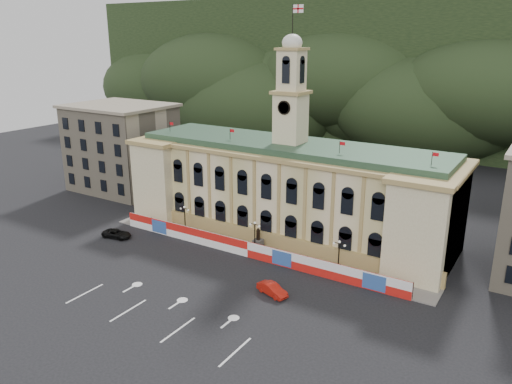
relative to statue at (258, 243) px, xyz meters
The scene contains 13 objects.
ground 18.04m from the statue, 90.00° to the right, with size 260.00×260.00×0.00m, color black.
lane_markings 23.03m from the statue, 90.00° to the right, with size 26.00×10.00×0.02m, color white, non-canonical shape.
hill_ridge 105.59m from the statue, 89.98° to the left, with size 230.00×80.00×64.00m.
city_hall 11.71m from the statue, 90.00° to the left, with size 56.20×17.60×37.10m.
side_building_left 45.63m from the statue, 163.26° to the left, with size 21.00×17.00×18.60m.
hoarding_fence 2.93m from the statue, 88.90° to the right, with size 50.00×0.44×2.50m.
pavement 1.13m from the statue, 90.00° to the right, with size 56.00×5.50×0.16m, color slate.
statue is the anchor object (origin of this frame).
lamp_left 14.16m from the statue, behind, with size 1.96×0.44×5.15m.
lamp_center 2.14m from the statue, 90.00° to the right, with size 1.96×0.44×5.15m.
lamp_right 14.16m from the statue, ahead, with size 1.96×0.44×5.15m.
red_sedan 14.36m from the statue, 50.79° to the right, with size 4.86×2.87×1.51m, color #AE160C.
black_suv 24.30m from the statue, 160.17° to the right, with size 5.34×3.13×1.40m, color black.
Camera 1 is at (38.26, -43.75, 32.38)m, focal length 35.00 mm.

